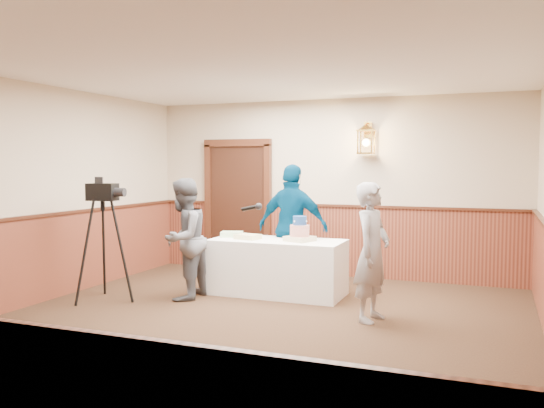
{
  "coord_description": "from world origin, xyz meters",
  "views": [
    {
      "loc": [
        2.46,
        -5.35,
        1.78
      ],
      "look_at": [
        -0.3,
        1.7,
        1.25
      ],
      "focal_mm": 38.0,
      "sensor_mm": 36.0,
      "label": 1
    }
  ],
  "objects_px": {
    "sheet_cake_yellow": "(248,237)",
    "assistant_p": "(293,227)",
    "sheet_cake_green": "(232,234)",
    "tv_camera_rig": "(104,248)",
    "tiered_cake": "(300,231)",
    "interviewer": "(184,239)",
    "baker": "(372,252)",
    "display_table": "(277,267)"
  },
  "relations": [
    {
      "from": "sheet_cake_green",
      "to": "baker",
      "type": "relative_size",
      "value": 0.19
    },
    {
      "from": "display_table",
      "to": "baker",
      "type": "bearing_deg",
      "value": -30.02
    },
    {
      "from": "sheet_cake_yellow",
      "to": "tv_camera_rig",
      "type": "distance_m",
      "value": 1.91
    },
    {
      "from": "tiered_cake",
      "to": "interviewer",
      "type": "xyz_separation_m",
      "value": [
        -1.38,
        -0.68,
        -0.08
      ]
    },
    {
      "from": "interviewer",
      "to": "assistant_p",
      "type": "distance_m",
      "value": 1.57
    },
    {
      "from": "tv_camera_rig",
      "to": "sheet_cake_green",
      "type": "bearing_deg",
      "value": 37.94
    },
    {
      "from": "interviewer",
      "to": "baker",
      "type": "relative_size",
      "value": 1.01
    },
    {
      "from": "tiered_cake",
      "to": "sheet_cake_green",
      "type": "bearing_deg",
      "value": 174.8
    },
    {
      "from": "interviewer",
      "to": "sheet_cake_yellow",
      "type": "bearing_deg",
      "value": 132.4
    },
    {
      "from": "display_table",
      "to": "baker",
      "type": "distance_m",
      "value": 1.74
    },
    {
      "from": "tiered_cake",
      "to": "sheet_cake_green",
      "type": "distance_m",
      "value": 1.06
    },
    {
      "from": "sheet_cake_green",
      "to": "tv_camera_rig",
      "type": "xyz_separation_m",
      "value": [
        -1.24,
        -1.25,
        -0.1
      ]
    },
    {
      "from": "interviewer",
      "to": "tv_camera_rig",
      "type": "distance_m",
      "value": 1.03
    },
    {
      "from": "baker",
      "to": "tiered_cake",
      "type": "bearing_deg",
      "value": 64.68
    },
    {
      "from": "tiered_cake",
      "to": "sheet_cake_yellow",
      "type": "distance_m",
      "value": 0.74
    },
    {
      "from": "sheet_cake_green",
      "to": "tv_camera_rig",
      "type": "bearing_deg",
      "value": -134.96
    },
    {
      "from": "sheet_cake_yellow",
      "to": "assistant_p",
      "type": "height_order",
      "value": "assistant_p"
    },
    {
      "from": "baker",
      "to": "tv_camera_rig",
      "type": "relative_size",
      "value": 1.03
    },
    {
      "from": "display_table",
      "to": "interviewer",
      "type": "relative_size",
      "value": 1.13
    },
    {
      "from": "display_table",
      "to": "tv_camera_rig",
      "type": "distance_m",
      "value": 2.31
    },
    {
      "from": "sheet_cake_yellow",
      "to": "baker",
      "type": "xyz_separation_m",
      "value": [
        1.87,
        -0.77,
        0.01
      ]
    },
    {
      "from": "sheet_cake_green",
      "to": "assistant_p",
      "type": "relative_size",
      "value": 0.17
    },
    {
      "from": "sheet_cake_yellow",
      "to": "tv_camera_rig",
      "type": "bearing_deg",
      "value": -145.08
    },
    {
      "from": "display_table",
      "to": "sheet_cake_green",
      "type": "xyz_separation_m",
      "value": [
        -0.72,
        0.07,
        0.41
      ]
    },
    {
      "from": "interviewer",
      "to": "assistant_p",
      "type": "relative_size",
      "value": 0.9
    },
    {
      "from": "assistant_p",
      "to": "baker",
      "type": "bearing_deg",
      "value": 143.11
    },
    {
      "from": "sheet_cake_yellow",
      "to": "tiered_cake",
      "type": "bearing_deg",
      "value": 4.72
    },
    {
      "from": "display_table",
      "to": "assistant_p",
      "type": "height_order",
      "value": "assistant_p"
    },
    {
      "from": "sheet_cake_green",
      "to": "assistant_p",
      "type": "distance_m",
      "value": 0.87
    },
    {
      "from": "display_table",
      "to": "assistant_p",
      "type": "bearing_deg",
      "value": 76.26
    },
    {
      "from": "sheet_cake_green",
      "to": "baker",
      "type": "xyz_separation_m",
      "value": [
        2.19,
        -0.92,
        0.0
      ]
    },
    {
      "from": "display_table",
      "to": "tiered_cake",
      "type": "relative_size",
      "value": 4.28
    },
    {
      "from": "display_table",
      "to": "sheet_cake_yellow",
      "type": "xyz_separation_m",
      "value": [
        -0.4,
        -0.08,
        0.41
      ]
    },
    {
      "from": "baker",
      "to": "sheet_cake_green",
      "type": "bearing_deg",
      "value": 77.76
    },
    {
      "from": "assistant_p",
      "to": "display_table",
      "type": "bearing_deg",
      "value": 80.95
    },
    {
      "from": "sheet_cake_yellow",
      "to": "sheet_cake_green",
      "type": "distance_m",
      "value": 0.35
    },
    {
      "from": "sheet_cake_yellow",
      "to": "baker",
      "type": "bearing_deg",
      "value": -22.29
    },
    {
      "from": "sheet_cake_green",
      "to": "interviewer",
      "type": "height_order",
      "value": "interviewer"
    },
    {
      "from": "sheet_cake_yellow",
      "to": "assistant_p",
      "type": "relative_size",
      "value": 0.18
    },
    {
      "from": "sheet_cake_yellow",
      "to": "tv_camera_rig",
      "type": "relative_size",
      "value": 0.21
    },
    {
      "from": "tiered_cake",
      "to": "baker",
      "type": "relative_size",
      "value": 0.27
    },
    {
      "from": "interviewer",
      "to": "tv_camera_rig",
      "type": "height_order",
      "value": "interviewer"
    }
  ]
}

